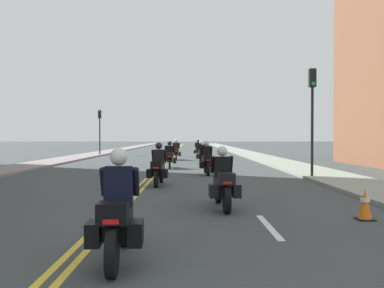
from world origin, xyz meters
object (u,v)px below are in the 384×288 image
traffic_light_near (312,103)px  motorcycle_7 (198,150)px  motorcycle_0 (118,217)px  traffic_cone_1 (365,205)px  motorcycle_4 (170,157)px  motorcycle_6 (176,152)px  motorcycle_5 (201,154)px  motorcycle_1 (223,184)px  traffic_light_far (100,124)px  motorcycle_3 (207,161)px  motorcycle_2 (159,168)px

traffic_light_near → motorcycle_7: bearing=102.8°
motorcycle_0 → traffic_cone_1: size_ratio=3.26×
motorcycle_4 → motorcycle_6: (0.10, 9.08, 0.02)m
motorcycle_5 → motorcycle_6: motorcycle_6 is taller
motorcycle_0 → motorcycle_6: (0.00, 27.54, 0.00)m
motorcycle_7 → traffic_light_near: (4.57, -20.07, 2.64)m
motorcycle_1 → motorcycle_6: (-1.88, 22.98, 0.02)m
traffic_light_near → motorcycle_4: bearing=136.8°
motorcycle_7 → traffic_light_far: traffic_light_far is taller
motorcycle_3 → traffic_light_near: (4.54, -1.99, 2.64)m
motorcycle_4 → motorcycle_3: bearing=-66.7°
motorcycle_2 → traffic_light_near: 7.53m
motorcycle_3 → motorcycle_0: bearing=-100.2°
motorcycle_5 → motorcycle_7: (-0.03, 8.93, 0.03)m
traffic_light_near → motorcycle_6: bearing=112.9°
motorcycle_6 → motorcycle_7: size_ratio=0.99×
motorcycle_1 → motorcycle_6: motorcycle_6 is taller
motorcycle_1 → motorcycle_4: motorcycle_4 is taller
motorcycle_5 → traffic_light_near: 12.33m
motorcycle_3 → motorcycle_1: bearing=-92.7°
motorcycle_0 → motorcycle_5: bearing=82.5°
motorcycle_4 → traffic_cone_1: size_ratio=3.06×
motorcycle_0 → traffic_light_near: bearing=59.6°
motorcycle_5 → motorcycle_4: bearing=-114.4°
motorcycle_7 → traffic_cone_1: size_ratio=3.24×
motorcycle_0 → motorcycle_2: 9.73m
motorcycle_5 → motorcycle_6: (-1.88, 4.06, 0.03)m
motorcycle_1 → motorcycle_3: bearing=86.9°
motorcycle_7 → traffic_cone_1: 29.46m
motorcycle_0 → traffic_cone_1: motorcycle_0 is taller
motorcycle_1 → motorcycle_7: size_ratio=1.04×
motorcycle_5 → traffic_light_near: traffic_light_near is taller
motorcycle_1 → motorcycle_6: size_ratio=1.05×
traffic_light_near → traffic_light_far: traffic_light_near is taller
motorcycle_1 → motorcycle_4: (-1.99, 13.90, 0.01)m
motorcycle_3 → motorcycle_6: bearing=95.4°
motorcycle_7 → motorcycle_1: bearing=-88.1°
traffic_cone_1 → traffic_light_far: traffic_light_far is taller
motorcycle_1 → traffic_light_far: bearing=104.2°
motorcycle_2 → motorcycle_7: size_ratio=1.02×
motorcycle_4 → motorcycle_5: (1.99, 5.02, -0.02)m
traffic_light_far → motorcycle_2: bearing=-73.5°
motorcycle_3 → motorcycle_7: size_ratio=0.98×
traffic_cone_1 → traffic_light_near: 9.82m
motorcycle_6 → traffic_light_far: bearing=131.3°
motorcycle_3 → traffic_light_far: traffic_light_far is taller
motorcycle_5 → traffic_light_far: size_ratio=0.46×
motorcycle_0 → motorcycle_7: size_ratio=1.01×
motorcycle_7 → traffic_cone_1: motorcycle_7 is taller
motorcycle_0 → motorcycle_1: motorcycle_0 is taller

